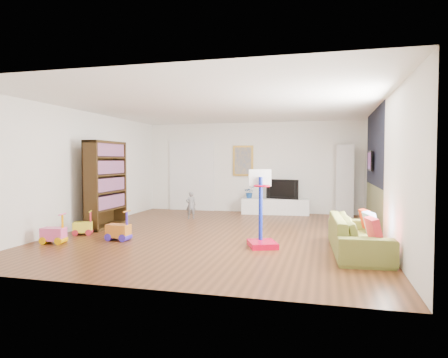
% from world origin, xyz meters
% --- Properties ---
extents(floor, '(6.50, 7.50, 0.00)m').
position_xyz_m(floor, '(0.00, 0.00, 0.00)').
color(floor, brown).
rests_on(floor, ground).
extents(ceiling, '(6.50, 7.50, 0.00)m').
position_xyz_m(ceiling, '(0.00, 0.00, 2.70)').
color(ceiling, white).
rests_on(ceiling, ground).
extents(wall_back, '(6.50, 0.00, 2.70)m').
position_xyz_m(wall_back, '(0.00, 3.75, 1.35)').
color(wall_back, white).
rests_on(wall_back, ground).
extents(wall_front, '(6.50, 0.00, 2.70)m').
position_xyz_m(wall_front, '(0.00, -3.75, 1.35)').
color(wall_front, silver).
rests_on(wall_front, ground).
extents(wall_left, '(0.00, 7.50, 2.70)m').
position_xyz_m(wall_left, '(-3.25, 0.00, 1.35)').
color(wall_left, silver).
rests_on(wall_left, ground).
extents(wall_right, '(0.00, 7.50, 2.70)m').
position_xyz_m(wall_right, '(3.25, 0.00, 1.35)').
color(wall_right, white).
rests_on(wall_right, ground).
extents(navy_accent, '(0.01, 3.20, 1.70)m').
position_xyz_m(navy_accent, '(3.23, 1.40, 1.85)').
color(navy_accent, black).
rests_on(navy_accent, wall_right).
extents(olive_wainscot, '(0.01, 3.20, 1.00)m').
position_xyz_m(olive_wainscot, '(3.23, 1.40, 0.50)').
color(olive_wainscot, brown).
rests_on(olive_wainscot, wall_right).
extents(doorway, '(1.45, 0.06, 2.10)m').
position_xyz_m(doorway, '(-1.90, 3.71, 1.05)').
color(doorway, white).
rests_on(doorway, ground).
extents(painting_back, '(0.62, 0.06, 0.92)m').
position_xyz_m(painting_back, '(-0.25, 3.71, 1.55)').
color(painting_back, gold).
rests_on(painting_back, wall_back).
extents(artwork_right, '(0.04, 0.56, 0.46)m').
position_xyz_m(artwork_right, '(3.17, 1.60, 1.55)').
color(artwork_right, '#7F3F8C').
rests_on(artwork_right, wall_right).
extents(media_console, '(1.95, 0.61, 0.45)m').
position_xyz_m(media_console, '(0.77, 3.40, 0.22)').
color(media_console, white).
rests_on(media_console, ground).
extents(tall_cabinet, '(0.49, 0.49, 1.99)m').
position_xyz_m(tall_cabinet, '(2.71, 3.44, 1.00)').
color(tall_cabinet, silver).
rests_on(tall_cabinet, ground).
extents(bookshelf, '(0.39, 1.38, 2.01)m').
position_xyz_m(bookshelf, '(-2.79, 0.17, 1.00)').
color(bookshelf, '#33200C').
rests_on(bookshelf, ground).
extents(sofa, '(0.96, 2.17, 0.62)m').
position_xyz_m(sofa, '(2.72, -1.13, 0.31)').
color(sofa, olive).
rests_on(sofa, ground).
extents(basketball_hoop, '(0.66, 0.72, 1.41)m').
position_xyz_m(basketball_hoop, '(1.09, -1.07, 0.70)').
color(basketball_hoop, red).
rests_on(basketball_hoop, ground).
extents(ride_on_yellow, '(0.43, 0.36, 0.50)m').
position_xyz_m(ride_on_yellow, '(-2.75, -0.82, 0.25)').
color(ride_on_yellow, yellow).
rests_on(ride_on_yellow, ground).
extents(ride_on_orange, '(0.45, 0.29, 0.59)m').
position_xyz_m(ride_on_orange, '(-1.73, -1.17, 0.29)').
color(ride_on_orange, orange).
rests_on(ride_on_orange, ground).
extents(ride_on_pink, '(0.46, 0.32, 0.56)m').
position_xyz_m(ride_on_pink, '(-2.76, -1.73, 0.28)').
color(ride_on_pink, '#F6579B').
rests_on(ride_on_pink, ground).
extents(child, '(0.32, 0.27, 0.73)m').
position_xyz_m(child, '(-1.30, 1.91, 0.37)').
color(child, slate).
rests_on(child, ground).
extents(tv, '(0.98, 0.41, 0.57)m').
position_xyz_m(tv, '(1.00, 3.44, 0.73)').
color(tv, black).
rests_on(tv, media_console).
extents(vase_plant, '(0.39, 0.36, 0.35)m').
position_xyz_m(vase_plant, '(0.00, 3.43, 0.63)').
color(vase_plant, navy).
rests_on(vase_plant, media_console).
extents(pillow_left, '(0.19, 0.42, 0.41)m').
position_xyz_m(pillow_left, '(2.90, -1.76, 0.49)').
color(pillow_left, red).
rests_on(pillow_left, sofa).
extents(pillow_center, '(0.19, 0.43, 0.41)m').
position_xyz_m(pillow_center, '(2.93, -1.10, 0.49)').
color(pillow_center, silver).
rests_on(pillow_center, sofa).
extents(pillow_right, '(0.18, 0.37, 0.35)m').
position_xyz_m(pillow_right, '(2.90, -0.52, 0.49)').
color(pillow_right, red).
rests_on(pillow_right, sofa).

